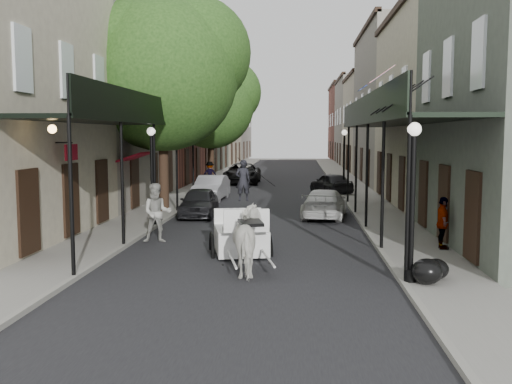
% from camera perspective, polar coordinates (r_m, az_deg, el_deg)
% --- Properties ---
extents(ground, '(140.00, 140.00, 0.00)m').
position_cam_1_polar(ground, '(15.77, -1.19, -7.25)').
color(ground, gray).
rests_on(ground, ground).
extents(road, '(8.00, 90.00, 0.01)m').
position_cam_1_polar(road, '(35.50, 1.88, 0.02)').
color(road, black).
rests_on(road, ground).
extents(sidewalk_left, '(2.20, 90.00, 0.12)m').
position_cam_1_polar(sidewalk_left, '(36.05, -6.08, 0.17)').
color(sidewalk_left, gray).
rests_on(sidewalk_left, ground).
extents(sidewalk_right, '(2.20, 90.00, 0.12)m').
position_cam_1_polar(sidewalk_right, '(35.64, 9.94, 0.05)').
color(sidewalk_right, gray).
rests_on(sidewalk_right, ground).
extents(building_row_left, '(5.00, 80.00, 10.50)m').
position_cam_1_polar(building_row_left, '(46.43, -8.33, 7.80)').
color(building_row_left, beige).
rests_on(building_row_left, ground).
extents(building_row_right, '(5.00, 80.00, 10.50)m').
position_cam_1_polar(building_row_right, '(45.88, 13.34, 7.73)').
color(building_row_right, gray).
rests_on(building_row_right, ground).
extents(gallery_left, '(2.20, 18.05, 4.88)m').
position_cam_1_polar(gallery_left, '(23.14, -11.50, 6.89)').
color(gallery_left, black).
rests_on(gallery_left, sidewalk_left).
extents(gallery_right, '(2.20, 18.05, 4.88)m').
position_cam_1_polar(gallery_right, '(22.52, 12.84, 6.90)').
color(gallery_right, black).
rests_on(gallery_right, sidewalk_right).
extents(tree_near, '(7.31, 6.80, 9.63)m').
position_cam_1_polar(tree_near, '(26.26, -8.41, 12.12)').
color(tree_near, '#382619').
rests_on(tree_near, sidewalk_left).
extents(tree_far, '(6.45, 6.00, 8.61)m').
position_cam_1_polar(tree_far, '(39.95, -4.01, 9.03)').
color(tree_far, '#382619').
rests_on(tree_far, sidewalk_left).
extents(lamppost_right_near, '(0.32, 0.32, 3.71)m').
position_cam_1_polar(lamppost_right_near, '(13.63, 15.37, -0.76)').
color(lamppost_right_near, black).
rests_on(lamppost_right_near, sidewalk_right).
extents(lamppost_left, '(0.32, 0.32, 3.71)m').
position_cam_1_polar(lamppost_left, '(22.06, -10.37, 1.77)').
color(lamppost_left, black).
rests_on(lamppost_left, sidewalk_left).
extents(lamppost_right_far, '(0.32, 0.32, 3.71)m').
position_cam_1_polar(lamppost_right_far, '(33.43, 8.80, 3.12)').
color(lamppost_right_far, black).
rests_on(lamppost_right_far, sidewalk_right).
extents(horse, '(1.34, 2.18, 1.72)m').
position_cam_1_polar(horse, '(14.59, -0.50, -4.86)').
color(horse, silver).
rests_on(horse, ground).
extents(carriage, '(2.07, 2.78, 2.87)m').
position_cam_1_polar(carriage, '(17.17, -1.67, -2.39)').
color(carriage, black).
rests_on(carriage, ground).
extents(pedestrian_walking, '(1.09, 0.93, 1.96)m').
position_cam_1_polar(pedestrian_walking, '(19.05, -9.87, -2.07)').
color(pedestrian_walking, '#9D9C94').
rests_on(pedestrian_walking, ground).
extents(pedestrian_sidewalk_left, '(1.16, 0.81, 1.63)m').
position_cam_1_polar(pedestrian_sidewalk_left, '(38.26, -4.64, 1.82)').
color(pedestrian_sidewalk_left, gray).
rests_on(pedestrian_sidewalk_left, sidewalk_left).
extents(pedestrian_sidewalk_right, '(0.47, 0.96, 1.58)m').
position_cam_1_polar(pedestrian_sidewalk_right, '(17.99, 18.18, -2.97)').
color(pedestrian_sidewalk_right, gray).
rests_on(pedestrian_sidewalk_right, sidewalk_right).
extents(car_left_near, '(1.62, 3.74, 1.26)m').
position_cam_1_polar(car_left_near, '(24.84, -5.72, -1.02)').
color(car_left_near, black).
rests_on(car_left_near, ground).
extents(car_left_mid, '(1.62, 4.16, 1.35)m').
position_cam_1_polar(car_left_mid, '(30.86, -4.52, 0.40)').
color(car_left_mid, '#A3A3A8').
rests_on(car_left_mid, ground).
extents(car_left_far, '(2.51, 5.33, 1.47)m').
position_cam_1_polar(car_left_far, '(41.42, -1.37, 1.86)').
color(car_left_far, black).
rests_on(car_left_far, ground).
extents(car_right_near, '(2.28, 4.45, 1.24)m').
position_cam_1_polar(car_right_near, '(24.49, 6.89, -1.16)').
color(car_right_near, silver).
rests_on(car_right_near, ground).
extents(car_right_far, '(2.74, 4.05, 1.28)m').
position_cam_1_polar(car_right_far, '(34.47, 7.51, 0.87)').
color(car_right_far, black).
rests_on(car_right_far, ground).
extents(trash_bags, '(0.96, 1.11, 0.60)m').
position_cam_1_polar(trash_bags, '(13.98, 17.04, -7.52)').
color(trash_bags, black).
rests_on(trash_bags, sidewalk_right).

